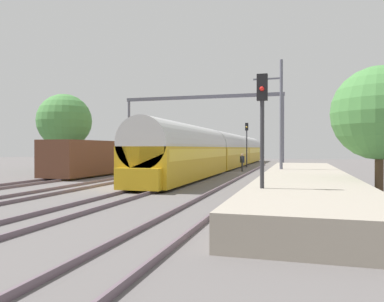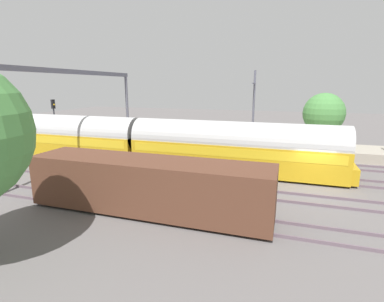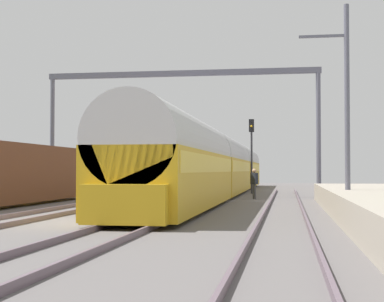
# 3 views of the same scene
# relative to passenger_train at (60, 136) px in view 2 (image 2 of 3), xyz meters

# --- Properties ---
(ground) EXTENTS (120.00, 120.00, 0.00)m
(ground) POSITION_rel_passenger_train_xyz_m (-2.13, -21.99, -1.97)
(ground) COLOR #615D5C
(track_far_west) EXTENTS (1.52, 60.00, 0.16)m
(track_far_west) POSITION_rel_passenger_train_xyz_m (-8.54, -21.99, -1.89)
(track_far_west) COLOR #65545E
(track_far_west) RESTS_ON ground
(track_west) EXTENTS (1.52, 60.00, 0.16)m
(track_west) POSITION_rel_passenger_train_xyz_m (-4.27, -21.99, -1.89)
(track_west) COLOR #65545E
(track_west) RESTS_ON ground
(track_east) EXTENTS (1.52, 60.00, 0.16)m
(track_east) POSITION_rel_passenger_train_xyz_m (0.00, -21.99, -1.89)
(track_east) COLOR #65545E
(track_east) RESTS_ON ground
(track_far_east) EXTENTS (1.52, 60.00, 0.16)m
(track_far_east) POSITION_rel_passenger_train_xyz_m (4.27, -21.99, -1.89)
(track_far_east) COLOR #65545E
(track_far_east) RESTS_ON ground
(platform) EXTENTS (4.40, 28.00, 0.90)m
(platform) POSITION_rel_passenger_train_xyz_m (8.09, -19.99, -1.52)
(platform) COLOR #A39989
(platform) RESTS_ON ground
(passenger_train) EXTENTS (2.93, 49.20, 3.82)m
(passenger_train) POSITION_rel_passenger_train_xyz_m (0.00, 0.00, 0.00)
(passenger_train) COLOR gold
(passenger_train) RESTS_ON ground
(freight_car) EXTENTS (2.80, 13.00, 2.70)m
(freight_car) POSITION_rel_passenger_train_xyz_m (-8.54, -13.35, -0.50)
(freight_car) COLOR #563323
(freight_car) RESTS_ON ground
(person_crossing) EXTENTS (0.46, 0.45, 1.73)m
(person_crossing) POSITION_rel_passenger_train_xyz_m (2.53, -5.73, -0.94)
(person_crossing) COLOR #3C3C3C
(person_crossing) RESTS_ON ground
(railway_signal_far) EXTENTS (0.36, 0.30, 5.25)m
(railway_signal_far) POSITION_rel_passenger_train_xyz_m (1.92, 2.28, 1.37)
(railway_signal_far) COLOR #2D2D33
(railway_signal_far) RESTS_ON ground
(catenary_gantry) EXTENTS (17.21, 0.28, 7.86)m
(catenary_gantry) POSITION_rel_passenger_train_xyz_m (-2.13, -3.53, 3.97)
(catenary_gantry) COLOR slate
(catenary_gantry) RESTS_ON ground
(catenary_pole_east_mid) EXTENTS (1.90, 0.20, 8.00)m
(catenary_pole_east_mid) POSITION_rel_passenger_train_xyz_m (6.62, -16.94, 2.18)
(catenary_pole_east_mid) COLOR slate
(catenary_pole_east_mid) RESTS_ON ground
(tree_east_background) EXTENTS (4.14, 4.14, 5.89)m
(tree_east_background) POSITION_rel_passenger_train_xyz_m (11.16, -23.60, 1.84)
(tree_east_background) COLOR #4C3826
(tree_east_background) RESTS_ON ground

